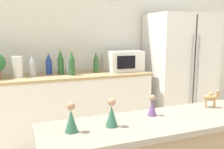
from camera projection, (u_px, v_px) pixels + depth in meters
wall_back at (97, 46)px, 3.66m from camera, size 8.00×0.06×2.55m
back_counter at (71, 109)px, 3.32m from camera, size 2.10×0.63×0.94m
refrigerator at (179, 72)px, 3.79m from camera, size 0.95×0.70×1.74m
paper_towel_roll at (18, 67)px, 3.00m from camera, size 0.12×0.12×0.25m
microwave at (124, 61)px, 3.51m from camera, size 0.48×0.37×0.28m
back_bottle_0 at (68, 65)px, 3.21m from camera, size 0.06×0.06×0.26m
back_bottle_1 at (49, 64)px, 3.22m from camera, size 0.08×0.08×0.28m
back_bottle_2 at (61, 62)px, 3.21m from camera, size 0.08×0.08×0.32m
back_bottle_3 at (32, 66)px, 3.05m from camera, size 0.08×0.08×0.28m
back_bottle_4 at (72, 63)px, 3.13m from camera, size 0.07×0.07×0.31m
back_bottle_5 at (96, 62)px, 3.36m from camera, size 0.07×0.07×0.29m
camel_figurine at (211, 97)px, 1.83m from camera, size 0.10×0.10×0.14m
wise_man_figurine_blue at (152, 107)px, 1.65m from camera, size 0.06×0.06×0.14m
wise_man_figurine_crimson at (71, 119)px, 1.37m from camera, size 0.07×0.07×0.17m
wise_man_figurine_purple at (112, 114)px, 1.45m from camera, size 0.07×0.07×0.17m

